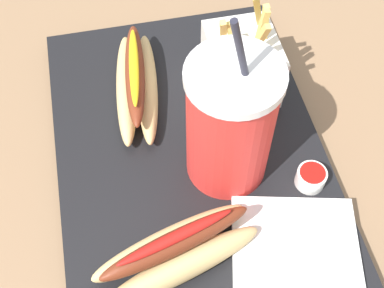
% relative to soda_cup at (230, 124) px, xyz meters
% --- Properties ---
extents(ground_plane, '(2.40, 2.40, 0.02)m').
position_rel_soda_cup_xyz_m(ground_plane, '(-0.02, -0.04, -0.11)').
color(ground_plane, '#8C6B4C').
extents(food_tray, '(0.48, 0.32, 0.02)m').
position_rel_soda_cup_xyz_m(food_tray, '(-0.02, -0.04, -0.09)').
color(food_tray, black).
rests_on(food_tray, ground_plane).
extents(soda_cup, '(0.10, 0.10, 0.24)m').
position_rel_soda_cup_xyz_m(soda_cup, '(0.00, 0.00, 0.00)').
color(soda_cup, red).
rests_on(soda_cup, food_tray).
extents(fries_basket, '(0.10, 0.08, 0.15)m').
position_rel_soda_cup_xyz_m(fries_basket, '(-0.12, 0.05, -0.04)').
color(fries_basket, white).
rests_on(fries_basket, food_tray).
extents(hot_dog_1, '(0.18, 0.07, 0.06)m').
position_rel_soda_cup_xyz_m(hot_dog_1, '(-0.13, -0.09, -0.06)').
color(hot_dog_1, '#DBB775').
rests_on(hot_dog_1, food_tray).
extents(hot_dog_2, '(0.10, 0.18, 0.06)m').
position_rel_soda_cup_xyz_m(hot_dog_2, '(0.10, -0.08, -0.06)').
color(hot_dog_2, '#DBB775').
rests_on(hot_dog_2, food_tray).
extents(ketchup_cup_1, '(0.03, 0.03, 0.02)m').
position_rel_soda_cup_xyz_m(ketchup_cup_1, '(0.04, 0.09, -0.07)').
color(ketchup_cup_1, white).
rests_on(ketchup_cup_1, food_tray).
extents(napkin_stack, '(0.14, 0.16, 0.01)m').
position_rel_soda_cup_xyz_m(napkin_stack, '(0.12, 0.05, -0.08)').
color(napkin_stack, white).
rests_on(napkin_stack, food_tray).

